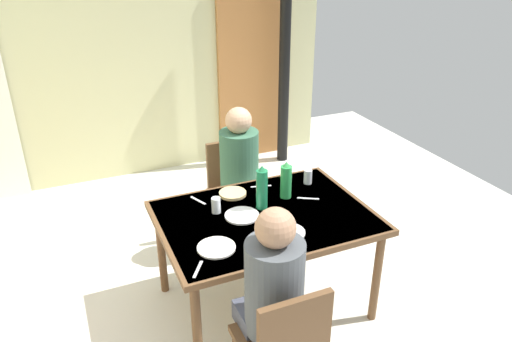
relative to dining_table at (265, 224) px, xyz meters
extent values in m
plane|color=silver|center=(-0.43, -0.06, -0.66)|extent=(6.76, 6.76, 0.00)
cube|color=beige|center=(-0.43, 2.54, 0.73)|extent=(4.38, 0.10, 2.78)
cube|color=#A06634|center=(0.96, 2.46, 0.34)|extent=(0.80, 0.05, 2.00)
cylinder|color=black|center=(1.22, 2.19, 0.73)|extent=(0.12, 0.12, 2.78)
cube|color=brown|center=(0.00, 0.00, 0.05)|extent=(1.36, 0.99, 0.04)
cube|color=beige|center=(0.00, 0.00, 0.07)|extent=(1.31, 0.95, 0.00)
cylinder|color=brown|center=(-0.61, -0.42, -0.32)|extent=(0.06, 0.06, 0.69)
cylinder|color=brown|center=(0.61, -0.42, -0.32)|extent=(0.06, 0.06, 0.69)
cylinder|color=brown|center=(-0.61, 0.42, -0.32)|extent=(0.06, 0.06, 0.69)
cylinder|color=brown|center=(0.61, 0.42, -0.32)|extent=(0.06, 0.06, 0.69)
cube|color=brown|center=(-0.28, -0.77, -0.21)|extent=(0.40, 0.40, 0.04)
cube|color=brown|center=(-0.28, -0.95, 0.00)|extent=(0.38, 0.04, 0.42)
cube|color=brown|center=(0.11, 0.77, -0.21)|extent=(0.40, 0.40, 0.04)
cube|color=brown|center=(0.11, 0.95, 0.00)|extent=(0.38, 0.04, 0.42)
cylinder|color=brown|center=(0.28, 0.60, -0.45)|extent=(0.04, 0.04, 0.41)
cylinder|color=brown|center=(-0.06, 0.60, -0.45)|extent=(0.04, 0.04, 0.41)
cylinder|color=brown|center=(0.28, 0.94, -0.45)|extent=(0.04, 0.04, 0.41)
cylinder|color=brown|center=(-0.06, 0.94, -0.45)|extent=(0.04, 0.04, 0.41)
cube|color=#464A5B|center=(-0.28, -0.61, -0.15)|extent=(0.30, 0.22, 0.12)
cylinder|color=#4C5156|center=(-0.28, -0.72, 0.11)|extent=(0.30, 0.30, 0.52)
sphere|color=#A87A5B|center=(-0.28, -0.72, 0.46)|extent=(0.20, 0.20, 0.20)
cube|color=#3B6A53|center=(0.11, 0.61, -0.15)|extent=(0.30, 0.22, 0.12)
cylinder|color=#38664C|center=(0.11, 0.72, 0.11)|extent=(0.30, 0.30, 0.52)
sphere|color=tan|center=(0.11, 0.72, 0.46)|extent=(0.20, 0.20, 0.20)
cylinder|color=#1D7A4A|center=(0.02, 0.10, 0.20)|extent=(0.08, 0.08, 0.27)
cone|color=#1F7545|center=(0.02, 0.10, 0.36)|extent=(0.05, 0.05, 0.04)
cylinder|color=green|center=(0.23, 0.17, 0.18)|extent=(0.08, 0.08, 0.23)
cone|color=green|center=(0.23, 0.17, 0.32)|extent=(0.05, 0.05, 0.03)
cylinder|color=white|center=(-0.41, -0.23, 0.07)|extent=(0.22, 0.22, 0.01)
cylinder|color=white|center=(-0.14, 0.04, 0.07)|extent=(0.22, 0.22, 0.01)
cylinder|color=white|center=(0.04, -0.25, 0.07)|extent=(0.22, 0.22, 0.01)
cylinder|color=silver|center=(-0.28, 0.16, 0.12)|extent=(0.06, 0.06, 0.11)
cylinder|color=silver|center=(0.47, 0.29, 0.12)|extent=(0.06, 0.06, 0.11)
cylinder|color=#DBB77A|center=(-0.09, 0.34, 0.08)|extent=(0.19, 0.19, 0.02)
cube|color=silver|center=(0.14, 0.37, 0.07)|extent=(0.15, 0.05, 0.00)
cube|color=silver|center=(0.36, 0.08, 0.07)|extent=(0.14, 0.09, 0.00)
cube|color=silver|center=(-0.34, 0.36, 0.07)|extent=(0.07, 0.14, 0.00)
cube|color=silver|center=(-0.57, -0.38, 0.07)|extent=(0.10, 0.13, 0.00)
camera|label=1|loc=(-1.14, -2.47, 1.69)|focal=34.31mm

